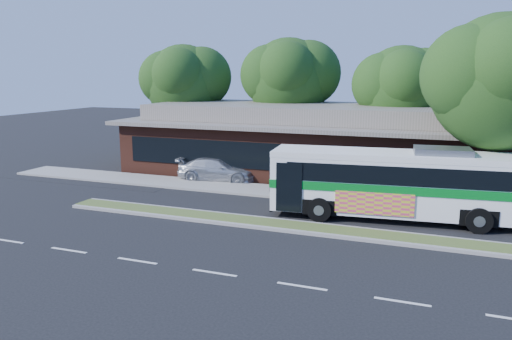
% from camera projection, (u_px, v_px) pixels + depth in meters
% --- Properties ---
extents(ground, '(120.00, 120.00, 0.00)m').
position_uv_depth(ground, '(336.00, 237.00, 20.04)').
color(ground, black).
rests_on(ground, ground).
extents(median_strip, '(26.00, 1.10, 0.15)m').
position_uv_depth(median_strip, '(339.00, 231.00, 20.57)').
color(median_strip, '#405323').
rests_on(median_strip, ground).
extents(sidewalk, '(44.00, 2.60, 0.12)m').
position_uv_depth(sidewalk, '(361.00, 199.00, 25.90)').
color(sidewalk, gray).
rests_on(sidewalk, ground).
extents(parking_lot, '(14.00, 12.00, 0.01)m').
position_uv_depth(parking_lot, '(115.00, 166.00, 35.48)').
color(parking_lot, black).
rests_on(parking_lot, ground).
extents(plaza_building, '(33.20, 11.20, 4.45)m').
position_uv_depth(plaza_building, '(379.00, 143.00, 31.54)').
color(plaza_building, '#54271A').
rests_on(plaza_building, ground).
extents(tree_bg_a, '(6.47, 5.80, 8.63)m').
position_uv_depth(tree_bg_a, '(190.00, 81.00, 37.88)').
color(tree_bg_a, black).
rests_on(tree_bg_a, ground).
extents(tree_bg_b, '(6.69, 6.00, 9.00)m').
position_uv_depth(tree_bg_b, '(295.00, 78.00, 35.96)').
color(tree_bg_b, black).
rests_on(tree_bg_b, ground).
extents(tree_bg_c, '(6.24, 5.60, 8.26)m').
position_uv_depth(tree_bg_c, '(408.00, 87.00, 32.36)').
color(tree_bg_c, black).
rests_on(tree_bg_c, ground).
extents(transit_bus, '(12.03, 3.78, 3.33)m').
position_uv_depth(transit_bus, '(407.00, 179.00, 22.12)').
color(transit_bus, white).
rests_on(transit_bus, ground).
extents(sedan, '(5.06, 2.53, 1.41)m').
position_uv_depth(sedan, '(217.00, 169.00, 30.45)').
color(sedan, silver).
rests_on(sedan, ground).
extents(sidewalk_tree, '(6.90, 6.19, 9.16)m').
position_uv_depth(sidewalk_tree, '(511.00, 79.00, 22.42)').
color(sidewalk_tree, black).
rests_on(sidewalk_tree, ground).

